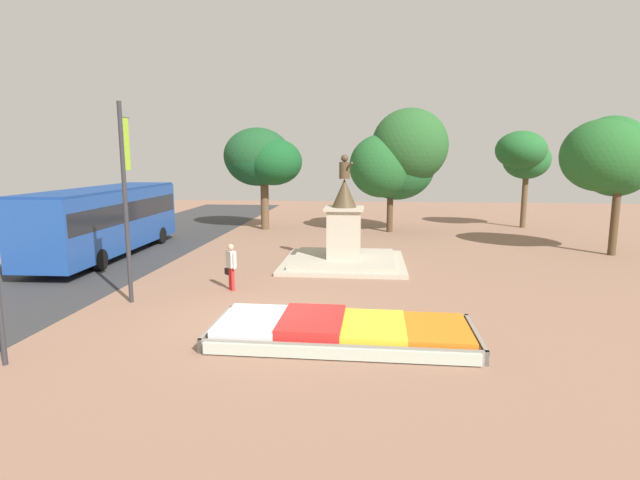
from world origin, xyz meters
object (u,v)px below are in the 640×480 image
Objects in this scene: statue_monument at (344,243)px; pedestrian_with_handbag at (231,264)px; flower_planter at (339,331)px; banner_pole at (125,199)px; city_bus at (106,217)px.

pedestrian_with_handbag is (-3.74, -4.77, 0.00)m from statue_monument.
flower_planter is at bearing -47.56° from pedestrian_with_handbag.
pedestrian_with_handbag is at bearing 132.44° from flower_planter.
banner_pole is at bearing -135.20° from statue_monument.
banner_pole is 4.13m from pedestrian_with_handbag.
pedestrian_with_handbag is at bearing -35.84° from city_bus.
statue_monument reaches higher than city_bus.
banner_pole is 8.76m from city_bus.
banner_pole reaches higher than statue_monument.
city_bus is (-4.72, 7.22, -1.50)m from banner_pole.
statue_monument is 0.83× the size of banner_pole.
flower_planter is at bearing -87.79° from statue_monument.
flower_planter is 1.29× the size of statue_monument.
statue_monument reaches higher than pedestrian_with_handbag.
pedestrian_with_handbag reaches higher than flower_planter.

